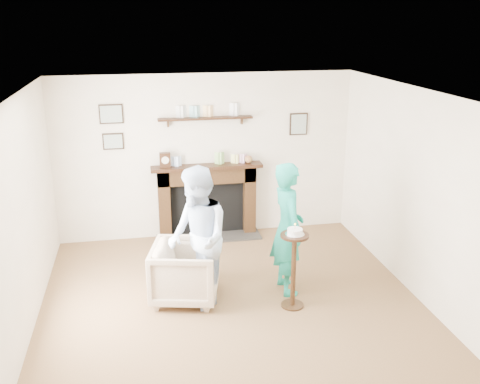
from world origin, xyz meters
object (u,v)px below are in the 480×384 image
Objects in this scene: man at (200,303)px; pedestal_table at (294,256)px; armchair at (187,298)px; woman at (286,289)px.

man is 1.29m from pedestal_table.
armchair is at bearing 161.16° from pedestal_table.
pedestal_table is at bearing -95.44° from armchair.
woman is at bearing 85.14° from pedestal_table.
armchair is 0.20m from man.
pedestal_table is at bearing 171.35° from woman.
pedestal_table reaches higher than armchair.
man is (0.15, -0.14, 0.00)m from armchair.
pedestal_table reaches higher than man.
woman reaches higher than armchair.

